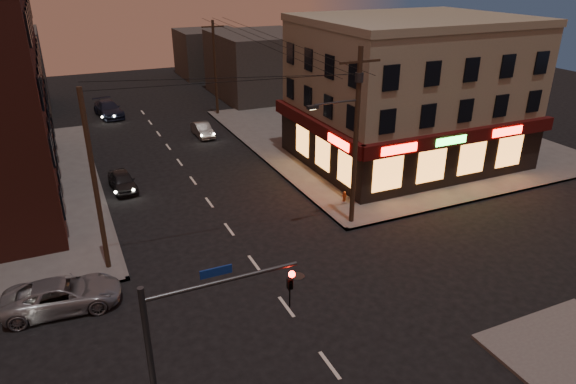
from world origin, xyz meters
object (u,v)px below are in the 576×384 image
sedan_mid (203,130)px  sedan_far (108,109)px  fire_hydrant (344,196)px  suv_cross (63,295)px  sedan_near (122,181)px

sedan_mid → sedan_far: 12.25m
sedan_mid → fire_hydrant: sedan_mid is taller
suv_cross → sedan_near: suv_cross is taller
sedan_far → sedan_mid: bearing=-64.2°
sedan_near → sedan_far: 19.53m
sedan_near → sedan_far: size_ratio=0.72×
sedan_near → suv_cross: bearing=-113.1°
suv_cross → sedan_far: 32.37m
sedan_near → fire_hydrant: sedan_near is taller
sedan_mid → sedan_far: (-6.75, 10.22, 0.15)m
sedan_far → fire_hydrant: bearing=-75.7°
suv_cross → sedan_near: size_ratio=1.33×
sedan_mid → sedan_far: size_ratio=0.70×
sedan_far → fire_hydrant: (11.10, -27.52, -0.24)m
sedan_mid → fire_hydrant: size_ratio=5.44×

